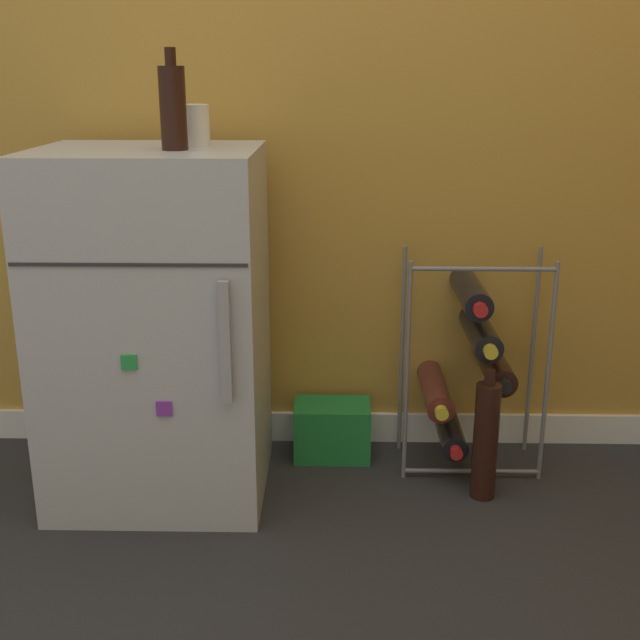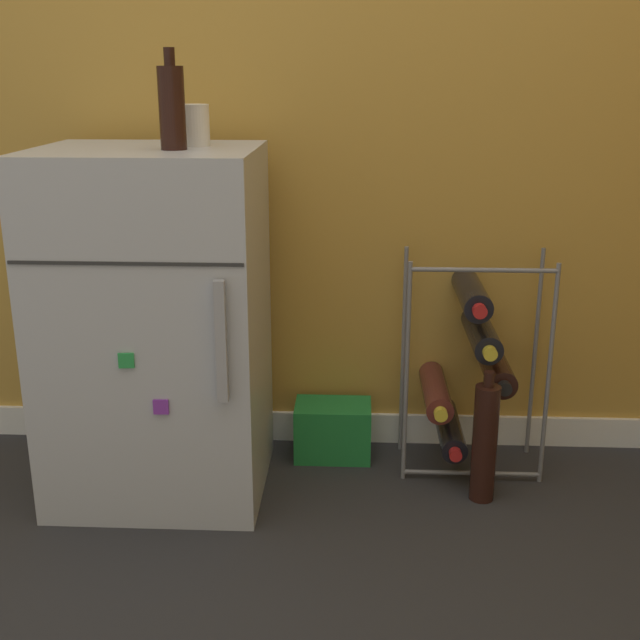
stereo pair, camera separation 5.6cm
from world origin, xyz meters
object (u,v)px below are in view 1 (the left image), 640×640
mini_fridge (156,328)px  fridge_top_bottle (172,107)px  fridge_top_cup (194,125)px  loose_bottle_floor (485,440)px  wine_rack (466,361)px  soda_box (332,430)px

mini_fridge → fridge_top_bottle: size_ratio=3.96×
mini_fridge → fridge_top_cup: 0.52m
mini_fridge → fridge_top_bottle: fridge_top_bottle is taller
loose_bottle_floor → mini_fridge: bearing=177.3°
wine_rack → fridge_top_cup: bearing=-172.6°
wine_rack → fridge_top_bottle: fridge_top_bottle is taller
fridge_top_bottle → loose_bottle_floor: size_ratio=0.64×
fridge_top_cup → fridge_top_bottle: size_ratio=0.44×
mini_fridge → loose_bottle_floor: 0.90m
mini_fridge → wine_rack: mini_fridge is taller
wine_rack → soda_box: wine_rack is taller
mini_fridge → fridge_top_cup: (0.11, 0.05, 0.50)m
fridge_top_cup → mini_fridge: bearing=-155.4°
fridge_top_bottle → fridge_top_cup: bearing=71.8°
soda_box → fridge_top_bottle: bearing=-147.9°
mini_fridge → loose_bottle_floor: size_ratio=2.53×
soda_box → fridge_top_cup: fridge_top_cup is taller
mini_fridge → wine_rack: bearing=10.0°
fridge_top_cup → loose_bottle_floor: size_ratio=0.28×
mini_fridge → fridge_top_cup: bearing=24.6°
soda_box → loose_bottle_floor: loose_bottle_floor is taller
fridge_top_bottle → loose_bottle_floor: fridge_top_bottle is taller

